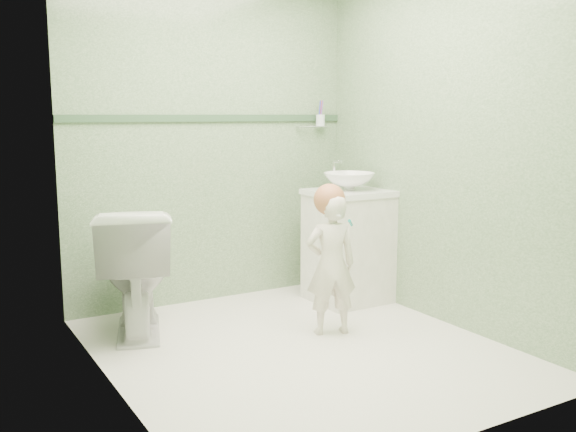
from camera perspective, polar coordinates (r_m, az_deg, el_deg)
ground at (r=3.90m, az=1.14°, el=-11.70°), size 2.50×2.50×0.00m
room_shell at (r=3.65m, az=1.20°, el=6.20°), size 2.50×2.54×2.40m
trim_stripe at (r=4.75m, az=-6.74°, el=8.60°), size 2.20×0.02×0.05m
vanity at (r=4.80m, az=5.34°, el=-2.80°), size 0.52×0.50×0.80m
counter at (r=4.73m, az=5.41°, el=2.06°), size 0.54×0.52×0.04m
basin at (r=4.72m, az=5.43°, el=3.07°), size 0.37×0.37×0.13m
faucet at (r=4.87m, az=4.16°, el=4.21°), size 0.03×0.13×0.18m
cup_holder at (r=5.13m, az=2.80°, el=8.45°), size 0.26×0.07×0.21m
toilet at (r=4.19m, az=-13.38°, el=-4.64°), size 0.68×0.90×0.81m
toddler at (r=4.05m, az=3.83°, el=-4.33°), size 0.37×0.30×0.89m
hair_cap at (r=4.00m, az=3.69°, el=1.47°), size 0.20×0.20×0.20m
teal_toothbrush at (r=3.90m, az=5.44°, el=-0.54°), size 0.11×0.14×0.08m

